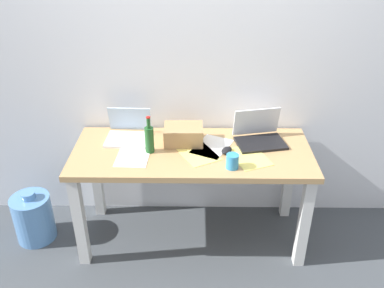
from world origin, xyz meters
TOP-DOWN VIEW (x-y plane):
  - ground_plane at (0.00, 0.00)m, footprint 8.00×8.00m
  - back_wall at (0.00, 0.39)m, footprint 5.20×0.08m
  - desk at (0.00, 0.00)m, footprint 1.62×0.66m
  - laptop_left at (-0.45, 0.17)m, footprint 0.31×0.27m
  - laptop_right at (0.47, 0.13)m, footprint 0.37×0.31m
  - beer_bottle at (-0.28, -0.02)m, footprint 0.06×0.06m
  - computer_mouse at (0.23, -0.02)m, footprint 0.10×0.12m
  - cardboard_box at (-0.06, 0.11)m, footprint 0.27×0.20m
  - coffee_mug at (0.26, -0.21)m, footprint 0.08×0.08m
  - paper_sheet_near_back at (0.14, 0.05)m, footprint 0.32×0.36m
  - paper_sheet_front_left at (-0.39, -0.07)m, footprint 0.22×0.31m
  - paper_sheet_center at (0.04, -0.04)m, footprint 0.33×0.36m
  - paper_sheet_front_right at (0.38, -0.08)m, footprint 0.30×0.35m
  - water_cooler_jug at (-1.18, -0.03)m, footprint 0.29×0.29m

SIDE VIEW (x-z plane):
  - ground_plane at x=0.00m, z-range 0.00..0.00m
  - water_cooler_jug at x=-1.18m, z-range -0.02..0.39m
  - desk at x=0.00m, z-range 0.26..1.02m
  - paper_sheet_near_back at x=0.14m, z-range 0.76..0.76m
  - paper_sheet_front_left at x=-0.39m, z-range 0.76..0.76m
  - paper_sheet_center at x=0.04m, z-range 0.76..0.76m
  - paper_sheet_front_right at x=0.38m, z-range 0.76..0.76m
  - computer_mouse at x=0.23m, z-range 0.76..0.79m
  - laptop_left at x=-0.45m, z-range 0.69..0.90m
  - laptop_right at x=0.47m, z-range 0.69..0.91m
  - coffee_mug at x=0.26m, z-range 0.76..0.85m
  - cardboard_box at x=-0.06m, z-range 0.76..0.88m
  - beer_bottle at x=-0.28m, z-range 0.73..0.99m
  - back_wall at x=0.00m, z-range 0.00..2.60m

